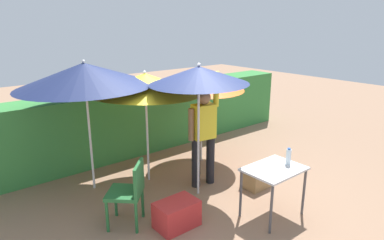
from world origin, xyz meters
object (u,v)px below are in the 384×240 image
Objects in this scene: umbrella_navy at (85,75)px; bottle_water at (288,157)px; umbrella_rainbow at (202,82)px; person_vendor at (204,131)px; chair_plastic at (130,190)px; folding_table at (274,174)px; crate_cardboard at (256,178)px; umbrella_yellow at (199,75)px; umbrella_orange at (145,83)px; cooler_box at (177,214)px.

umbrella_navy reaches higher than bottle_water.
umbrella_rainbow is 1.22m from person_vendor.
chair_plastic reaches higher than folding_table.
umbrella_rainbow is 2.01m from crate_cardboard.
folding_table is (1.60, -2.34, -1.23)m from umbrella_navy.
umbrella_rainbow is at bearing 47.42° from umbrella_yellow.
umbrella_navy is at bearing 134.56° from umbrella_yellow.
umbrella_orange is at bearing 109.96° from folding_table.
crate_cardboard is at bearing -9.26° from chair_plastic.
umbrella_orange reaches higher than cooler_box.
umbrella_navy is (-1.20, 1.22, -0.02)m from umbrella_yellow.
crate_cardboard is (2.08, -1.65, -1.71)m from umbrella_navy.
person_vendor reaches higher than cooler_box.
folding_table reaches higher than crate_cardboard.
person_vendor is at bearing 134.13° from crate_cardboard.
person_vendor is 3.37× the size of cooler_box.
umbrella_rainbow is 2.32m from bottle_water.
bottle_water is at bearing -64.54° from umbrella_orange.
bottle_water is (0.65, -1.16, -1.05)m from umbrella_yellow.
folding_table is (0.74, -2.04, -1.05)m from umbrella_orange.
crate_cardboard is at bearing 2.69° from cooler_box.
person_vendor is at bearing -128.85° from umbrella_rainbow.
person_vendor reaches higher than crate_cardboard.
person_vendor is (1.48, -1.02, -0.93)m from umbrella_navy.
umbrella_navy is 2.02m from person_vendor.
umbrella_orange is at bearing -175.41° from umbrella_rainbow.
chair_plastic is (-2.18, -1.10, -1.04)m from umbrella_rainbow.
umbrella_navy is 3.19m from bottle_water.
umbrella_yellow is 8.60× the size of bottle_water.
umbrella_rainbow is at bearing 82.44° from bottle_water.
person_vendor is 4.63× the size of crate_cardboard.
umbrella_rainbow is at bearing 87.71° from crate_cardboard.
umbrella_yellow reaches higher than folding_table.
umbrella_orange is 0.91× the size of umbrella_yellow.
umbrella_orange is 4.65× the size of crate_cardboard.
cooler_box is (0.44, -0.43, -0.33)m from chair_plastic.
chair_plastic is 1.95m from folding_table.
umbrella_yellow is 5.09× the size of crate_cardboard.
bottle_water is at bearing -29.79° from chair_plastic.
person_vendor is at bearing 35.70° from umbrella_yellow.
crate_cardboard is 0.51× the size of folding_table.
umbrella_rainbow reaches higher than cooler_box.
chair_plastic is at bearing 150.21° from bottle_water.
folding_table is (1.20, -0.62, 0.45)m from cooler_box.
cooler_box is (0.40, -1.72, -1.69)m from umbrella_navy.
crate_cardboard is (1.68, 0.08, -0.02)m from cooler_box.
umbrella_orange is 2.12m from cooler_box.
umbrella_orange reaches higher than chair_plastic.
person_vendor is 1.49m from cooler_box.
chair_plastic is at bearing -132.03° from umbrella_orange.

